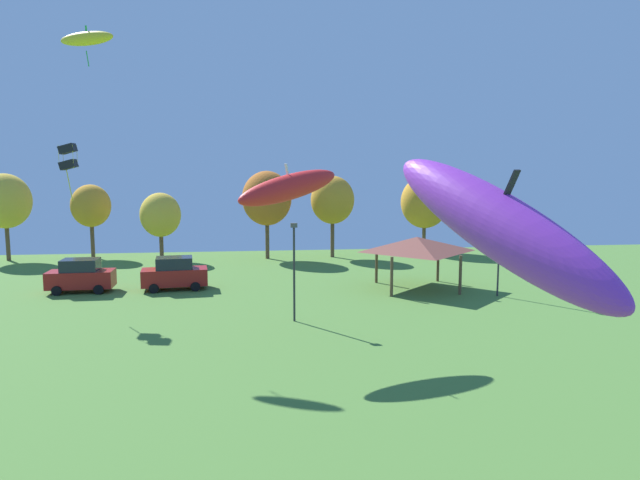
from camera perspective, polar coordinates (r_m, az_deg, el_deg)
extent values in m
ellipsoid|color=yellow|center=(34.45, -22.31, 18.14)|extent=(3.33, 2.00, 0.78)
cube|color=green|center=(34.49, -22.32, 18.47)|extent=(0.09, 0.12, 0.93)
cylinder|color=green|center=(34.26, -22.22, 16.44)|extent=(0.17, 0.11, 0.83)
ellipsoid|color=red|center=(26.62, -3.14, 5.28)|extent=(5.44, 3.83, 2.33)
cube|color=white|center=(26.61, -3.15, 6.02)|extent=(0.40, 0.33, 1.51)
ellipsoid|color=purple|center=(11.39, 17.57, 1.34)|extent=(3.84, 5.45, 3.46)
cube|color=black|center=(11.36, 17.63, 3.09)|extent=(0.50, 0.69, 1.44)
cube|color=black|center=(37.22, -23.92, 8.34)|extent=(0.96, 0.87, 0.67)
cube|color=black|center=(37.20, -23.85, 6.90)|extent=(0.96, 0.87, 0.67)
cylinder|color=yellow|center=(36.94, -24.67, 7.59)|extent=(0.02, 0.02, 1.40)
cylinder|color=yellow|center=(36.71, -23.47, 7.66)|extent=(0.02, 0.02, 1.40)
cylinder|color=yellow|center=(37.71, -24.30, 7.58)|extent=(0.02, 0.02, 1.40)
cylinder|color=yellow|center=(37.48, -23.12, 7.65)|extent=(0.02, 0.02, 1.40)
cylinder|color=yellow|center=(37.21, -23.76, 5.00)|extent=(0.31, 0.06, 1.87)
cube|color=maroon|center=(41.58, -22.78, -3.62)|extent=(4.29, 1.99, 1.13)
cube|color=#1E232D|center=(41.42, -22.85, -2.31)|extent=(2.38, 1.79, 0.79)
cylinder|color=black|center=(40.48, -21.27, -4.64)|extent=(0.65, 0.24, 0.64)
cylinder|color=black|center=(42.27, -20.71, -4.14)|extent=(0.65, 0.24, 0.64)
cylinder|color=black|center=(41.14, -24.85, -4.63)|extent=(0.65, 0.24, 0.64)
cylinder|color=black|center=(42.91, -24.14, -4.14)|extent=(0.65, 0.24, 0.64)
cube|color=maroon|center=(40.41, -14.32, -3.58)|extent=(4.56, 2.37, 1.13)
cube|color=#1E232D|center=(40.25, -14.37, -2.23)|extent=(2.58, 2.00, 0.79)
cylinder|color=black|center=(39.58, -12.35, -4.58)|extent=(0.66, 0.29, 0.64)
cylinder|color=black|center=(41.44, -12.40, -4.06)|extent=(0.66, 0.29, 0.64)
cylinder|color=black|center=(39.65, -16.29, -4.68)|extent=(0.66, 0.29, 0.64)
cylinder|color=black|center=(41.50, -16.15, -4.16)|extent=(0.66, 0.29, 0.64)
cylinder|color=brown|center=(37.26, 7.18, -3.66)|extent=(0.20, 0.20, 2.60)
cylinder|color=brown|center=(38.63, 13.86, -3.43)|extent=(0.20, 0.20, 2.60)
cylinder|color=brown|center=(41.61, 5.67, -2.51)|extent=(0.20, 0.20, 2.60)
cylinder|color=brown|center=(42.84, 11.72, -2.35)|extent=(0.20, 0.20, 2.60)
pyramid|color=brown|center=(39.75, 9.66, -0.40)|extent=(5.98, 5.88, 1.00)
cylinder|color=#2D2D33|center=(30.76, -2.60, -3.49)|extent=(0.12, 0.12, 5.12)
cube|color=#4C4C51|center=(30.38, -2.63, 1.48)|extent=(0.36, 0.20, 0.24)
cylinder|color=#2D2D33|center=(38.59, 17.46, -1.13)|extent=(0.12, 0.12, 5.83)
cube|color=#4C4C51|center=(38.30, 17.62, 3.37)|extent=(0.36, 0.20, 0.24)
cylinder|color=brown|center=(58.69, -28.77, -0.02)|extent=(0.36, 0.36, 3.72)
ellipsoid|color=gold|center=(58.41, -28.98, 3.43)|extent=(4.48, 4.48, 4.93)
cylinder|color=brown|center=(57.32, -21.80, 0.10)|extent=(0.36, 0.36, 3.51)
ellipsoid|color=gold|center=(57.06, -21.94, 3.19)|extent=(3.59, 3.59, 3.95)
cylinder|color=brown|center=(53.36, -15.57, -0.51)|extent=(0.36, 0.36, 2.81)
ellipsoid|color=gold|center=(53.08, -15.67, 2.44)|extent=(3.61, 3.61, 3.97)
cylinder|color=brown|center=(52.83, -5.29, 0.23)|extent=(0.36, 0.36, 3.88)
ellipsoid|color=#BC6623|center=(52.53, -5.34, 4.18)|extent=(4.54, 4.54, 5.00)
cylinder|color=brown|center=(53.58, 1.25, 0.34)|extent=(0.36, 0.36, 3.86)
ellipsoid|color=gold|center=(53.28, 1.26, 4.03)|extent=(4.07, 4.07, 4.48)
cylinder|color=brown|center=(57.77, 10.35, 0.40)|extent=(0.36, 0.36, 3.23)
ellipsoid|color=gold|center=(57.48, 10.42, 3.76)|extent=(4.72, 4.72, 5.20)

